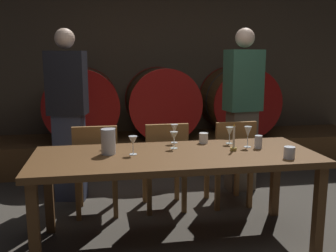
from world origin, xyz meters
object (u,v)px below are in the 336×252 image
at_px(wine_barrel_right, 238,101).
at_px(wine_glass_far_right, 248,132).
at_px(wine_glass_center_left, 174,136).
at_px(candle_center, 234,143).
at_px(dining_table, 176,162).
at_px(cup_left, 203,138).
at_px(guest_left, 68,114).
at_px(wine_glass_far_left, 111,134).
at_px(pitcher, 108,142).
at_px(cup_right, 289,153).
at_px(chair_left, 96,165).
at_px(chair_center, 165,162).
at_px(wine_glass_right, 230,132).
at_px(wine_barrel_center, 162,103).
at_px(wine_glass_center_right, 174,129).
at_px(wine_barrel_left, 83,104).
at_px(wine_glass_left, 133,141).
at_px(cup_center, 258,142).
at_px(chair_right, 231,159).
at_px(guest_right, 242,109).

xyz_separation_m(wine_barrel_right, wine_glass_far_right, (-0.70, -2.15, -0.00)).
bearing_deg(wine_glass_center_left, candle_center, -18.96).
distance_m(dining_table, cup_left, 0.46).
height_order(guest_left, wine_glass_far_left, guest_left).
bearing_deg(wine_barrel_right, pitcher, -130.45).
relative_size(wine_glass_far_right, cup_right, 1.97).
xyz_separation_m(chair_left, chair_center, (0.66, 0.00, 0.00)).
bearing_deg(wine_glass_right, wine_barrel_center, 98.09).
distance_m(dining_table, chair_center, 0.69).
relative_size(guest_left, wine_glass_center_left, 12.50).
relative_size(pitcher, wine_glass_center_right, 1.20).
relative_size(wine_barrel_left, wine_glass_center_right, 5.74).
distance_m(chair_left, cup_left, 1.05).
bearing_deg(wine_barrel_center, wine_glass_left, -104.45).
relative_size(wine_barrel_right, dining_table, 0.43).
distance_m(wine_barrel_left, cup_center, 2.68).
relative_size(wine_barrel_center, dining_table, 0.43).
height_order(dining_table, chair_right, chair_right).
bearing_deg(wine_glass_center_right, guest_left, 141.72).
bearing_deg(wine_glass_left, wine_barrel_center, 75.55).
bearing_deg(wine_glass_right, cup_right, -62.88).
xyz_separation_m(wine_glass_center_right, wine_glass_right, (0.47, -0.11, -0.02)).
xyz_separation_m(wine_barrel_left, dining_table, (0.81, -2.26, -0.20)).
bearing_deg(guest_left, guest_right, -169.94).
height_order(wine_barrel_right, chair_right, wine_barrel_right).
height_order(wine_glass_center_right, cup_left, wine_glass_center_right).
bearing_deg(wine_barrel_center, cup_left, -88.03).
height_order(wine_barrel_left, wine_barrel_center, same).
bearing_deg(guest_right, chair_left, 6.88).
bearing_deg(guest_left, chair_right, 174.52).
xyz_separation_m(candle_center, cup_center, (0.23, 0.05, -0.01)).
bearing_deg(cup_right, wine_barrel_left, 122.44).
distance_m(wine_barrel_center, chair_right, 1.70).
relative_size(wine_barrel_right, wine_glass_right, 6.44).
bearing_deg(wine_glass_center_left, wine_glass_far_left, 166.40).
xyz_separation_m(chair_center, guest_right, (0.94, 0.44, 0.43)).
bearing_deg(cup_right, wine_barrel_center, 102.49).
height_order(wine_glass_right, wine_glass_far_right, wine_glass_far_right).
distance_m(wine_glass_center_right, cup_center, 0.73).
bearing_deg(dining_table, guest_right, 49.05).
bearing_deg(dining_table, chair_left, 133.54).
relative_size(chair_left, wine_glass_far_left, 5.40).
height_order(guest_left, cup_right, guest_left).
xyz_separation_m(wine_glass_left, wine_glass_far_right, (0.97, 0.08, 0.02)).
relative_size(wine_barrel_right, candle_center, 4.20).
height_order(wine_glass_far_left, wine_glass_left, wine_glass_far_left).
bearing_deg(dining_table, wine_glass_center_left, 84.18).
relative_size(candle_center, cup_left, 2.51).
height_order(wine_glass_left, wine_glass_right, same).
xyz_separation_m(wine_glass_far_left, cup_right, (1.30, -0.58, -0.07)).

